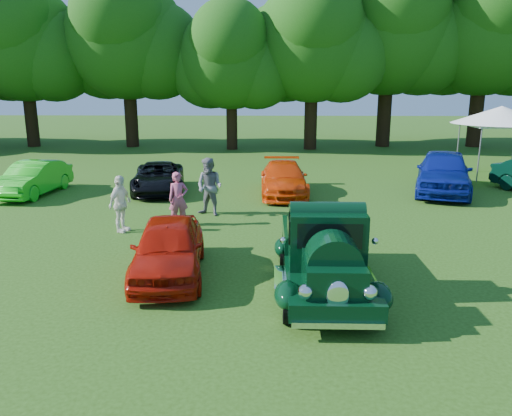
{
  "coord_description": "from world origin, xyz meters",
  "views": [
    {
      "loc": [
        0.46,
        -10.61,
        4.26
      ],
      "look_at": [
        0.12,
        2.1,
        1.1
      ],
      "focal_mm": 35.0,
      "sensor_mm": 36.0,
      "label": 1
    }
  ],
  "objects_px": {
    "hero_pickup": "(325,255)",
    "red_convertible": "(169,248)",
    "spectator_white": "(120,204)",
    "back_car_blue": "(444,172)",
    "back_car_black": "(158,177)",
    "back_car_orange": "(284,179)",
    "back_car_lime": "(33,178)",
    "spectator_pink": "(178,199)",
    "canopy_tent": "(501,115)",
    "spectator_grey": "(210,187)"
  },
  "relations": [
    {
      "from": "back_car_black",
      "to": "canopy_tent",
      "type": "bearing_deg",
      "value": 5.2
    },
    {
      "from": "spectator_pink",
      "to": "back_car_lime",
      "type": "bearing_deg",
      "value": 126.21
    },
    {
      "from": "spectator_white",
      "to": "back_car_blue",
      "type": "bearing_deg",
      "value": -44.94
    },
    {
      "from": "back_car_blue",
      "to": "canopy_tent",
      "type": "xyz_separation_m",
      "value": [
        3.69,
        3.71,
        2.0
      ]
    },
    {
      "from": "spectator_pink",
      "to": "spectator_grey",
      "type": "xyz_separation_m",
      "value": [
        0.82,
        1.26,
        0.13
      ]
    },
    {
      "from": "hero_pickup",
      "to": "back_car_black",
      "type": "xyz_separation_m",
      "value": [
        -5.66,
        9.81,
        -0.19
      ]
    },
    {
      "from": "hero_pickup",
      "to": "red_convertible",
      "type": "distance_m",
      "value": 3.53
    },
    {
      "from": "back_car_orange",
      "to": "spectator_grey",
      "type": "bearing_deg",
      "value": -128.84
    },
    {
      "from": "back_car_lime",
      "to": "back_car_blue",
      "type": "height_order",
      "value": "back_car_blue"
    },
    {
      "from": "red_convertible",
      "to": "hero_pickup",
      "type": "bearing_deg",
      "value": -18.42
    },
    {
      "from": "canopy_tent",
      "to": "hero_pickup",
      "type": "bearing_deg",
      "value": -124.88
    },
    {
      "from": "canopy_tent",
      "to": "red_convertible",
      "type": "bearing_deg",
      "value": -135.16
    },
    {
      "from": "spectator_grey",
      "to": "canopy_tent",
      "type": "bearing_deg",
      "value": 55.88
    },
    {
      "from": "back_car_orange",
      "to": "spectator_white",
      "type": "bearing_deg",
      "value": -134.16
    },
    {
      "from": "spectator_white",
      "to": "spectator_pink",
      "type": "bearing_deg",
      "value": -46.44
    },
    {
      "from": "back_car_lime",
      "to": "canopy_tent",
      "type": "bearing_deg",
      "value": 17.41
    },
    {
      "from": "spectator_grey",
      "to": "spectator_white",
      "type": "bearing_deg",
      "value": -114.75
    },
    {
      "from": "back_car_blue",
      "to": "spectator_grey",
      "type": "distance_m",
      "value": 9.7
    },
    {
      "from": "back_car_blue",
      "to": "spectator_pink",
      "type": "relative_size",
      "value": 3.02
    },
    {
      "from": "back_car_orange",
      "to": "back_car_blue",
      "type": "relative_size",
      "value": 0.87
    },
    {
      "from": "back_car_lime",
      "to": "spectator_grey",
      "type": "bearing_deg",
      "value": -17.22
    },
    {
      "from": "red_convertible",
      "to": "back_car_lime",
      "type": "bearing_deg",
      "value": 123.82
    },
    {
      "from": "hero_pickup",
      "to": "back_car_blue",
      "type": "distance_m",
      "value": 11.48
    },
    {
      "from": "spectator_pink",
      "to": "spectator_white",
      "type": "xyz_separation_m",
      "value": [
        -1.58,
        -0.75,
        0.01
      ]
    },
    {
      "from": "back_car_lime",
      "to": "spectator_white",
      "type": "relative_size",
      "value": 2.36
    },
    {
      "from": "spectator_pink",
      "to": "spectator_grey",
      "type": "relative_size",
      "value": 0.87
    },
    {
      "from": "spectator_pink",
      "to": "canopy_tent",
      "type": "distance_m",
      "value": 16.15
    },
    {
      "from": "spectator_grey",
      "to": "spectator_white",
      "type": "height_order",
      "value": "spectator_grey"
    },
    {
      "from": "back_car_lime",
      "to": "spectator_grey",
      "type": "height_order",
      "value": "spectator_grey"
    },
    {
      "from": "hero_pickup",
      "to": "canopy_tent",
      "type": "xyz_separation_m",
      "value": [
        9.49,
        13.61,
        2.08
      ]
    },
    {
      "from": "spectator_white",
      "to": "spectator_grey",
      "type": "bearing_deg",
      "value": -31.93
    },
    {
      "from": "red_convertible",
      "to": "spectator_grey",
      "type": "height_order",
      "value": "spectator_grey"
    },
    {
      "from": "hero_pickup",
      "to": "back_car_black",
      "type": "relative_size",
      "value": 1.08
    },
    {
      "from": "back_car_black",
      "to": "spectator_white",
      "type": "xyz_separation_m",
      "value": [
        0.12,
        -5.66,
        0.26
      ]
    },
    {
      "from": "red_convertible",
      "to": "canopy_tent",
      "type": "relative_size",
      "value": 0.86
    },
    {
      "from": "back_car_black",
      "to": "back_car_blue",
      "type": "height_order",
      "value": "back_car_blue"
    },
    {
      "from": "hero_pickup",
      "to": "back_car_lime",
      "type": "relative_size",
      "value": 1.15
    },
    {
      "from": "back_car_black",
      "to": "spectator_white",
      "type": "height_order",
      "value": "spectator_white"
    },
    {
      "from": "spectator_white",
      "to": "canopy_tent",
      "type": "relative_size",
      "value": 0.38
    },
    {
      "from": "red_convertible",
      "to": "back_car_black",
      "type": "height_order",
      "value": "red_convertible"
    },
    {
      "from": "back_car_black",
      "to": "canopy_tent",
      "type": "xyz_separation_m",
      "value": [
        15.16,
        3.8,
        2.27
      ]
    },
    {
      "from": "back_car_lime",
      "to": "spectator_grey",
      "type": "distance_m",
      "value": 7.9
    },
    {
      "from": "back_car_blue",
      "to": "spectator_white",
      "type": "relative_size",
      "value": 2.98
    },
    {
      "from": "back_car_orange",
      "to": "canopy_tent",
      "type": "relative_size",
      "value": 0.98
    },
    {
      "from": "back_car_black",
      "to": "back_car_orange",
      "type": "distance_m",
      "value": 5.08
    },
    {
      "from": "back_car_lime",
      "to": "spectator_white",
      "type": "distance_m",
      "value": 6.99
    },
    {
      "from": "hero_pickup",
      "to": "back_car_blue",
      "type": "bearing_deg",
      "value": 59.65
    },
    {
      "from": "hero_pickup",
      "to": "spectator_pink",
      "type": "relative_size",
      "value": 2.76
    },
    {
      "from": "hero_pickup",
      "to": "spectator_grey",
      "type": "bearing_deg",
      "value": 117.04
    },
    {
      "from": "spectator_grey",
      "to": "back_car_lime",
      "type": "bearing_deg",
      "value": -176.55
    }
  ]
}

